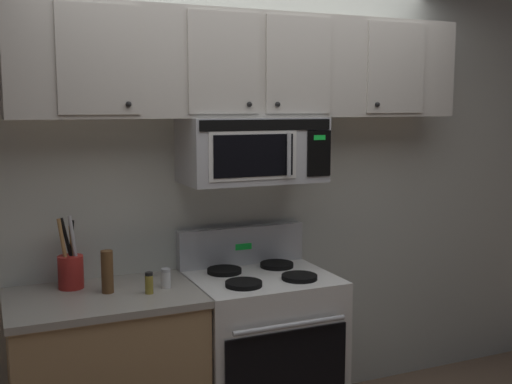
{
  "coord_description": "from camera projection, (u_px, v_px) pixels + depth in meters",
  "views": [
    {
      "loc": [
        -1.34,
        -2.59,
        1.82
      ],
      "look_at": [
        0.0,
        0.49,
        1.35
      ],
      "focal_mm": 44.02,
      "sensor_mm": 36.0,
      "label": 1
    }
  ],
  "objects": [
    {
      "name": "over_range_microwave",
      "position": [
        252.0,
        150.0,
        3.41
      ],
      "size": [
        0.76,
        0.43,
        0.35
      ],
      "color": "#B7BABF"
    },
    {
      "name": "pepper_mill",
      "position": [
        107.0,
        272.0,
        3.07
      ],
      "size": [
        0.06,
        0.06,
        0.21
      ],
      "primitive_type": "cylinder",
      "color": "brown",
      "rests_on": "counter_segment"
    },
    {
      "name": "counter_segment",
      "position": [
        107.0,
        381.0,
        3.13
      ],
      "size": [
        0.93,
        0.65,
        0.9
      ],
      "color": "tan",
      "rests_on": "ground_plane"
    },
    {
      "name": "stove_range",
      "position": [
        261.0,
        352.0,
        3.45
      ],
      "size": [
        0.76,
        0.69,
        1.12
      ],
      "color": "white",
      "rests_on": "ground_plane"
    },
    {
      "name": "utensil_crock_red",
      "position": [
        71.0,
        268.0,
        3.15
      ],
      "size": [
        0.13,
        0.13,
        0.37
      ],
      "color": "red",
      "rests_on": "counter_segment"
    },
    {
      "name": "spice_jar",
      "position": [
        149.0,
        283.0,
        3.07
      ],
      "size": [
        0.04,
        0.04,
        0.11
      ],
      "color": "olive",
      "rests_on": "counter_segment"
    },
    {
      "name": "back_wall",
      "position": [
        236.0,
        186.0,
        3.66
      ],
      "size": [
        5.2,
        0.1,
        2.7
      ],
      "primitive_type": "cube",
      "color": "silver",
      "rests_on": "ground_plane"
    },
    {
      "name": "salt_shaker",
      "position": [
        166.0,
        278.0,
        3.16
      ],
      "size": [
        0.05,
        0.05,
        0.1
      ],
      "color": "white",
      "rests_on": "counter_segment"
    },
    {
      "name": "upper_cabinets",
      "position": [
        250.0,
        66.0,
        3.37
      ],
      "size": [
        2.5,
        0.36,
        0.55
      ],
      "color": "#BCB7AD"
    }
  ]
}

